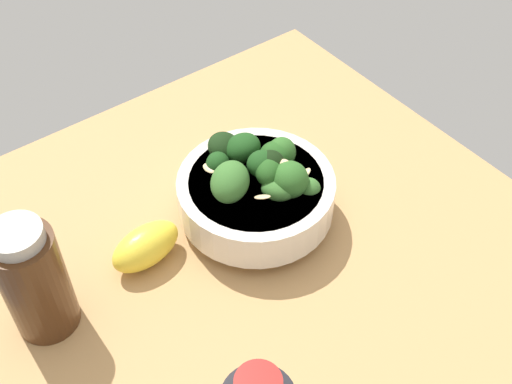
{
  "coord_description": "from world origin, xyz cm",
  "views": [
    {
      "loc": [
        -36.43,
        27.8,
        55.92
      ],
      "look_at": [
        2.94,
        -1.99,
        4.0
      ],
      "focal_mm": 46.1,
      "sensor_mm": 36.0,
      "label": 1
    }
  ],
  "objects": [
    {
      "name": "ground_plane",
      "position": [
        0.0,
        0.0,
        -2.47
      ],
      "size": [
        60.01,
        60.01,
        4.95
      ],
      "primitive_type": "cube",
      "color": "tan"
    },
    {
      "name": "bowl_of_broccoli",
      "position": [
        3.1,
        -2.21,
        4.32
      ],
      "size": [
        17.18,
        17.18,
        9.78
      ],
      "color": "silver",
      "rests_on": "ground_plane"
    },
    {
      "name": "lemon_wedge",
      "position": [
        5.0,
        10.94,
        2.22
      ],
      "size": [
        4.92,
        8.31,
        4.43
      ],
      "primitive_type": "ellipsoid",
      "rotation": [
        0.0,
        0.0,
        4.81
      ],
      "color": "yellow",
      "rests_on": "ground_plane"
    },
    {
      "name": "bottle_tall",
      "position": [
        4.45,
        22.55,
        6.53
      ],
      "size": [
        6.12,
        6.12,
        13.53
      ],
      "color": "#472814",
      "rests_on": "ground_plane"
    }
  ]
}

